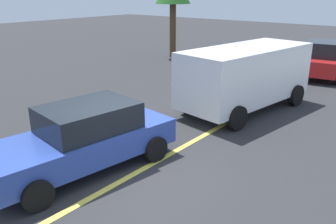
% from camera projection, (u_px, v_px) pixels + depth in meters
% --- Properties ---
extents(ground_plane, '(80.00, 80.00, 0.00)m').
position_uv_depth(ground_plane, '(131.00, 176.00, 8.03)').
color(ground_plane, '#2D2D30').
extents(lane_marking_centre, '(28.00, 0.16, 0.01)m').
position_uv_depth(lane_marking_centre, '(204.00, 135.00, 10.23)').
color(lane_marking_centre, '#E0D14C').
extents(white_van, '(5.44, 2.86, 2.20)m').
position_uv_depth(white_van, '(246.00, 74.00, 12.10)').
color(white_van, white).
rests_on(white_van, ground_plane).
extents(car_red_near_curb, '(4.30, 2.47, 1.71)m').
position_uv_depth(car_red_near_curb, '(322.00, 59.00, 16.99)').
color(car_red_near_curb, red).
rests_on(car_red_near_curb, ground_plane).
extents(car_blue_behind_van, '(4.61, 2.42, 1.55)m').
position_uv_depth(car_blue_behind_van, '(84.00, 137.00, 8.14)').
color(car_blue_behind_van, '#2D479E').
rests_on(car_blue_behind_van, ground_plane).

